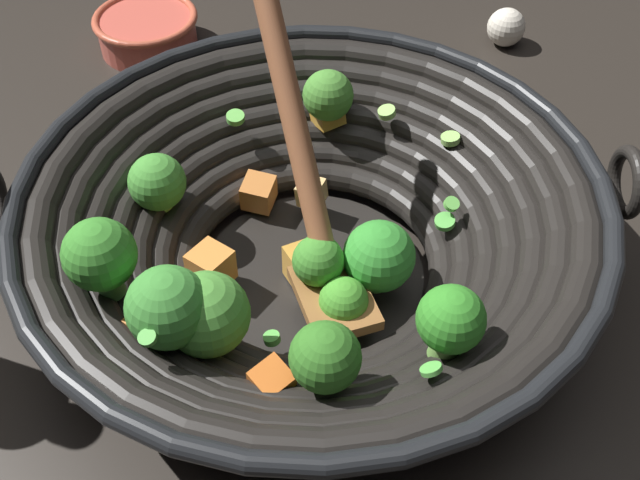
% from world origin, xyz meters
% --- Properties ---
extents(ground_plane, '(4.00, 4.00, 0.00)m').
position_xyz_m(ground_plane, '(0.00, 0.00, 0.00)').
color(ground_plane, '#28231E').
extents(wok, '(0.43, 0.43, 0.23)m').
position_xyz_m(wok, '(0.00, 0.00, 0.07)').
color(wok, black).
rests_on(wok, ground).
extents(prep_bowl, '(0.11, 0.11, 0.04)m').
position_xyz_m(prep_bowl, '(0.33, -0.19, 0.02)').
color(prep_bowl, '#D15647').
rests_on(prep_bowl, ground).
extents(garlic_bulb, '(0.04, 0.04, 0.04)m').
position_xyz_m(garlic_bulb, '(-0.00, -0.40, 0.02)').
color(garlic_bulb, silver).
rests_on(garlic_bulb, ground).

